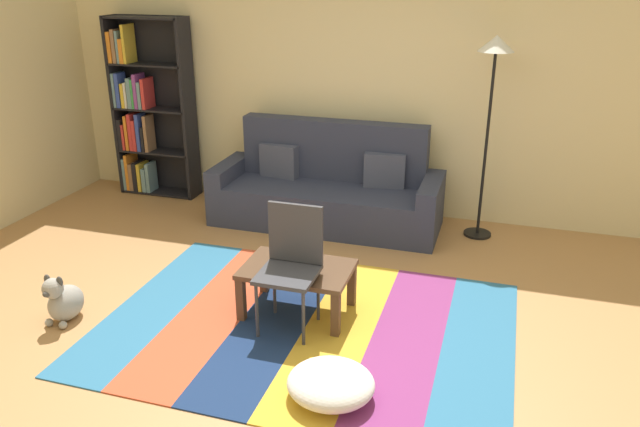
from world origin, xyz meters
TOP-DOWN VIEW (x-y plane):
  - ground_plane at (0.00, 0.00)m, footprint 14.00×14.00m
  - back_wall at (0.00, 2.55)m, footprint 6.80×0.10m
  - rug at (0.11, 0.06)m, footprint 2.92×2.16m
  - couch at (-0.31, 2.02)m, footprint 2.26×0.80m
  - bookshelf at (-2.50, 2.31)m, footprint 0.90×0.28m
  - coffee_table at (-0.01, 0.24)m, footprint 0.80×0.53m
  - pouf at (0.51, -0.66)m, footprint 0.53×0.50m
  - dog at (-1.62, -0.37)m, footprint 0.22×0.35m
  - standing_lamp at (1.18, 2.13)m, footprint 0.32×0.32m
  - tv_remote at (0.04, 0.18)m, footprint 0.13×0.14m
  - folding_chair at (0.00, 0.09)m, footprint 0.40×0.40m

SIDE VIEW (x-z plane):
  - ground_plane at x=0.00m, z-range 0.00..0.00m
  - rug at x=0.11m, z-range 0.00..0.01m
  - pouf at x=0.51m, z-range 0.01..0.21m
  - dog at x=-1.62m, z-range -0.04..0.36m
  - coffee_table at x=-0.01m, z-range 0.13..0.50m
  - couch at x=-0.31m, z-range -0.16..0.84m
  - tv_remote at x=0.04m, z-range 0.38..0.40m
  - folding_chair at x=0.00m, z-range 0.08..0.98m
  - bookshelf at x=-2.50m, z-range -0.06..1.89m
  - back_wall at x=0.00m, z-range 0.00..2.70m
  - standing_lamp at x=1.18m, z-range 0.63..2.51m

